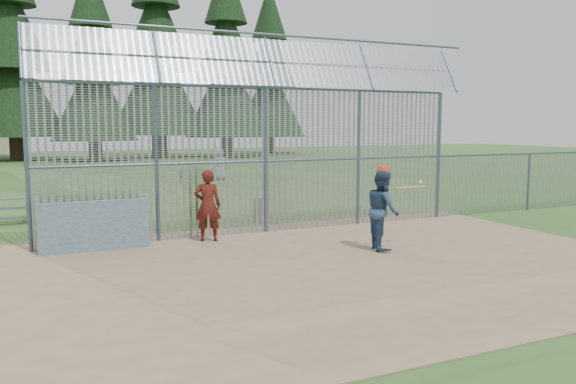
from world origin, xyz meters
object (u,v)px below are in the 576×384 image
dugout_wall (95,226)px  trash_can (261,210)px  batter (383,210)px  onlooker (208,205)px

dugout_wall → trash_can: dugout_wall is taller
batter → trash_can: 5.02m
dugout_wall → onlooker: size_ratio=1.35×
batter → onlooker: 4.43m
trash_can → onlooker: bearing=-137.2°
dugout_wall → trash_can: bearing=23.3°
dugout_wall → batter: batter is taller
batter → trash_can: size_ratio=2.33×
trash_can → batter: bearing=-76.1°
dugout_wall → onlooker: 2.78m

